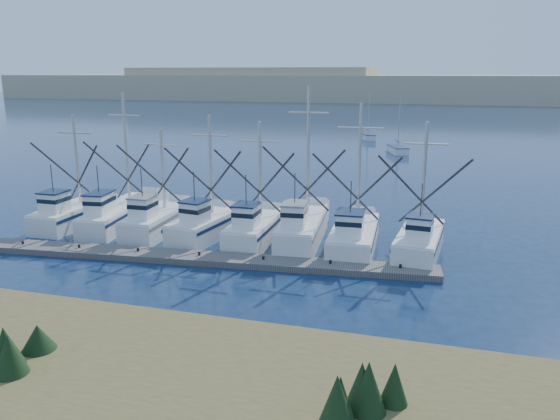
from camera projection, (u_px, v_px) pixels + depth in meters
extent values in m
plane|color=#0D223C|center=(288.00, 309.00, 26.55)|extent=(500.00, 500.00, 0.00)
cube|color=slate|center=(199.00, 258.00, 33.29)|extent=(28.66, 4.53, 0.38)
cube|color=tan|center=(424.00, 88.00, 221.02)|extent=(360.00, 60.00, 10.00)
cube|color=white|center=(72.00, 216.00, 40.89)|extent=(2.64, 6.93, 1.41)
cube|color=white|center=(54.00, 203.00, 38.88)|extent=(1.53, 1.69, 1.50)
cylinder|color=#B7B2A8|center=(77.00, 160.00, 40.98)|extent=(0.22, 0.22, 6.78)
cube|color=white|center=(120.00, 216.00, 41.03)|extent=(3.43, 9.36, 1.42)
cube|color=white|center=(100.00, 204.00, 38.48)|extent=(1.63, 2.38, 1.50)
cylinder|color=#B7B2A8|center=(126.00, 149.00, 41.29)|extent=(0.22, 0.22, 8.32)
cube|color=white|center=(157.00, 223.00, 39.08)|extent=(2.62, 7.17, 1.48)
cube|color=white|center=(143.00, 208.00, 37.02)|extent=(1.46, 1.77, 1.50)
cylinder|color=#B7B2A8|center=(163.00, 169.00, 39.30)|extent=(0.22, 0.22, 5.88)
cube|color=white|center=(206.00, 228.00, 37.82)|extent=(3.43, 6.93, 1.47)
cube|color=white|center=(195.00, 213.00, 35.87)|extent=(1.66, 1.81, 1.50)
cylinder|color=#B7B2A8|center=(211.00, 165.00, 37.85)|extent=(0.22, 0.22, 6.94)
cube|color=white|center=(255.00, 231.00, 37.02)|extent=(2.51, 6.97, 1.45)
cube|color=white|center=(246.00, 217.00, 35.00)|extent=(1.44, 1.71, 1.50)
cylinder|color=#B7B2A8|center=(260.00, 170.00, 37.14)|extent=(0.22, 0.22, 6.57)
cube|color=white|center=(302.00, 231.00, 36.76)|extent=(3.13, 8.41, 1.66)
cube|color=white|center=(295.00, 216.00, 34.41)|extent=(1.59, 2.12, 1.50)
cylinder|color=#B7B2A8|center=(308.00, 152.00, 36.80)|extent=(0.22, 0.22, 8.68)
cube|color=white|center=(354.00, 238.00, 35.67)|extent=(3.08, 7.96, 1.36)
cube|color=white|center=(350.00, 225.00, 33.45)|extent=(1.67, 1.98, 1.50)
cylinder|color=#B7B2A8|center=(359.00, 164.00, 35.78)|extent=(0.22, 0.22, 7.94)
cube|color=white|center=(419.00, 244.00, 34.18)|extent=(3.04, 7.24, 1.49)
cube|color=white|center=(420.00, 229.00, 32.13)|extent=(1.55, 1.84, 1.50)
cylinder|color=#B7B2A8|center=(424.00, 176.00, 34.29)|extent=(0.22, 0.22, 6.75)
cube|color=white|center=(397.00, 150.00, 77.81)|extent=(3.53, 5.61, 0.90)
cylinder|color=#B7B2A8|center=(399.00, 121.00, 77.09)|extent=(0.12, 0.12, 7.20)
cube|color=white|center=(368.00, 137.00, 93.38)|extent=(3.21, 5.14, 0.90)
cylinder|color=#B7B2A8|center=(369.00, 113.00, 92.67)|extent=(0.12, 0.12, 7.20)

